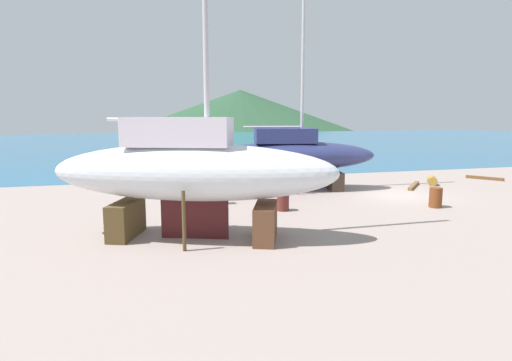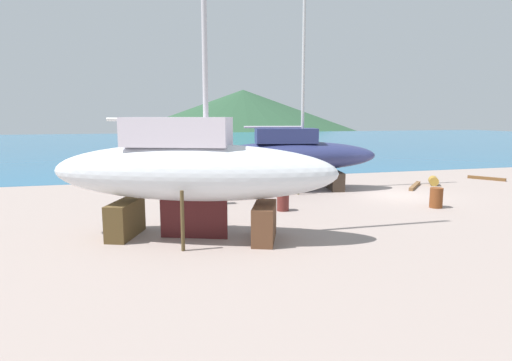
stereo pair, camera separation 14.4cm
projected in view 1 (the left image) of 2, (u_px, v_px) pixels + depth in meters
name	position (u px, v px, depth m)	size (l,w,h in m)	color
ground_plane	(425.00, 204.00, 20.63)	(43.66, 43.66, 0.00)	gray
sea_water	(222.00, 142.00, 68.16)	(165.65, 78.06, 0.01)	#246794
headland_hill	(240.00, 127.00, 163.38)	(154.61, 154.61, 27.66)	#294C32
sailboat_mid_port	(292.00, 155.00, 24.39)	(9.83, 4.47, 16.63)	#433529
sailboat_large_starboard	(192.00, 170.00, 14.53)	(10.09, 5.92, 15.48)	brown
worker	(214.00, 187.00, 20.46)	(0.26, 0.45, 1.67)	maroon
barrel_tipped_left	(283.00, 202.00, 19.16)	(0.53, 0.53, 0.75)	maroon
barrel_tipped_right	(436.00, 197.00, 19.83)	(0.58, 0.58, 0.93)	brown
barrel_rust_near	(432.00, 181.00, 26.25)	(0.54, 0.54, 0.88)	olive
timber_plank_near	(414.00, 186.00, 25.47)	(2.87, 0.23, 0.18)	brown
timber_short_skew	(485.00, 178.00, 28.55)	(2.29, 0.23, 0.19)	brown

